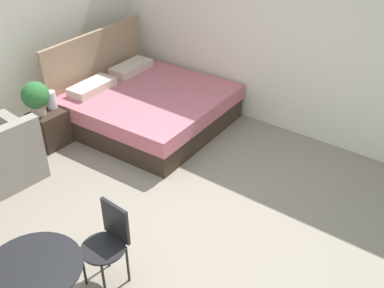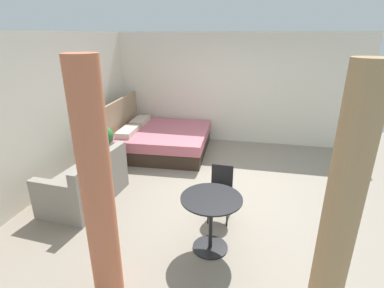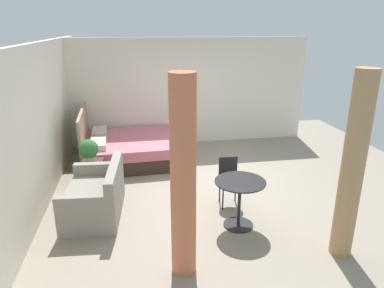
{
  "view_description": "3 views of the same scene",
  "coord_description": "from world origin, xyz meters",
  "views": [
    {
      "loc": [
        -2.67,
        -2.41,
        3.31
      ],
      "look_at": [
        0.54,
        0.01,
        0.74
      ],
      "focal_mm": 41.85,
      "sensor_mm": 36.0,
      "label": 1
    },
    {
      "loc": [
        -4.62,
        -0.49,
        2.61
      ],
      "look_at": [
        0.45,
        0.61,
        0.65
      ],
      "focal_mm": 27.49,
      "sensor_mm": 36.0,
      "label": 2
    },
    {
      "loc": [
        -6.09,
        1.42,
        2.93
      ],
      "look_at": [
        0.15,
        0.37,
        0.78
      ],
      "focal_mm": 32.91,
      "sensor_mm": 36.0,
      "label": 3
    }
  ],
  "objects": [
    {
      "name": "curtain_right",
      "position": [
        -2.42,
        0.9,
        1.23
      ],
      "size": [
        0.3,
        0.3,
        2.47
      ],
      "color": "#D1704C",
      "rests_on": "ground"
    },
    {
      "name": "wall_right",
      "position": [
        2.67,
        0.0,
        1.33
      ],
      "size": [
        0.12,
        6.02,
        2.65
      ],
      "primitive_type": "cube",
      "color": "silver",
      "rests_on": "ground"
    },
    {
      "name": "couch",
      "position": [
        -0.83,
        2.09,
        0.3
      ],
      "size": [
        1.44,
        0.94,
        0.84
      ],
      "color": "gray",
      "rests_on": "ground"
    },
    {
      "name": "cafe_chair_near_window",
      "position": [
        -0.82,
        -0.1,
        0.5
      ],
      "size": [
        0.42,
        0.42,
        0.82
      ],
      "color": "black",
      "rests_on": "ground"
    },
    {
      "name": "wall_back",
      "position": [
        0.0,
        3.01,
        1.33
      ],
      "size": [
        8.34,
        0.12,
        2.65
      ],
      "primitive_type": "cube",
      "color": "silver",
      "rests_on": "ground"
    },
    {
      "name": "bed",
      "position": [
        1.54,
        1.6,
        0.29
      ],
      "size": [
        2.07,
        2.13,
        1.21
      ],
      "color": "#38281E",
      "rests_on": "ground"
    },
    {
      "name": "potted_plant",
      "position": [
        0.23,
        2.28,
        0.75
      ],
      "size": [
        0.36,
        0.36,
        0.45
      ],
      "color": "tan",
      "rests_on": "nightstand"
    },
    {
      "name": "curtain_left",
      "position": [
        -2.42,
        -1.23,
        1.23
      ],
      "size": [
        0.28,
        0.28,
        2.47
      ],
      "color": "tan",
      "rests_on": "ground"
    },
    {
      "name": "ground_plane",
      "position": [
        0.0,
        0.0,
        -0.01
      ],
      "size": [
        8.34,
        9.02,
        0.02
      ],
      "primitive_type": "cube",
      "color": "gray"
    },
    {
      "name": "vase",
      "position": [
        0.45,
        2.29,
        0.61
      ],
      "size": [
        0.14,
        0.14,
        0.24
      ],
      "color": "silver",
      "rests_on": "nightstand"
    },
    {
      "name": "balcony_table",
      "position": [
        -1.55,
        -0.07,
        0.53
      ],
      "size": [
        0.76,
        0.76,
        0.75
      ],
      "color": "black",
      "rests_on": "ground"
    },
    {
      "name": "nightstand",
      "position": [
        0.33,
        2.25,
        0.25
      ],
      "size": [
        0.44,
        0.39,
        0.49
      ],
      "color": "#38281E",
      "rests_on": "ground"
    }
  ]
}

